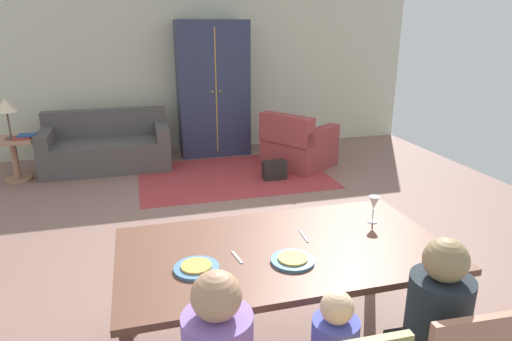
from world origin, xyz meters
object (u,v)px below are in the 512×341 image
at_px(book_lower, 22,138).
at_px(handbag, 274,170).
at_px(book_upper, 27,135).
at_px(side_table, 14,153).
at_px(plate_near_child, 293,260).
at_px(table_lamp, 6,107).
at_px(dining_table, 282,256).
at_px(plate_near_man, 196,268).
at_px(wine_glass, 374,204).
at_px(armoire, 213,89).
at_px(couch, 107,148).
at_px(armchair, 297,146).

xyz_separation_m(book_lower, handbag, (3.26, -0.85, -0.46)).
distance_m(book_upper, handbag, 3.36).
height_order(side_table, book_lower, book_lower).
distance_m(plate_near_child, side_table, 4.98).
height_order(side_table, table_lamp, table_lamp).
distance_m(dining_table, plate_near_man, 0.55).
relative_size(wine_glass, side_table, 0.32).
bearing_deg(book_upper, book_lower, -151.58).
bearing_deg(handbag, armoire, 109.95).
height_order(couch, armchair, same).
relative_size(plate_near_man, table_lamp, 0.46).
height_order(wine_glass, book_upper, wine_glass).
distance_m(wine_glass, table_lamp, 5.05).
height_order(dining_table, armoire, armoire).
bearing_deg(dining_table, plate_near_child, -90.00).
height_order(wine_glass, couch, wine_glass).
bearing_deg(armchair, dining_table, -111.84).
bearing_deg(handbag, side_table, 165.18).
bearing_deg(book_lower, book_upper, 28.42).
height_order(plate_near_man, couch, couch).
height_order(dining_table, side_table, dining_table).
relative_size(dining_table, wine_glass, 10.48).
distance_m(plate_near_child, armchair, 4.20).
bearing_deg(couch, armoire, 12.51).
height_order(table_lamp, book_lower, table_lamp).
distance_m(plate_near_man, plate_near_child, 0.54).
bearing_deg(couch, plate_near_child, -74.95).
bearing_deg(handbag, dining_table, -106.87).
bearing_deg(plate_near_man, handbag, 65.70).
distance_m(dining_table, table_lamp, 4.81).
bearing_deg(book_upper, plate_near_child, -62.86).
height_order(armoire, book_upper, armoire).
bearing_deg(plate_near_man, plate_near_child, -6.38).
relative_size(book_upper, handbag, 0.69).
bearing_deg(dining_table, armoire, 84.84).
distance_m(dining_table, couch, 4.60).
xyz_separation_m(wine_glass, book_upper, (-2.91, 3.96, -0.27)).
xyz_separation_m(wine_glass, armoire, (-0.27, 4.60, 0.16)).
distance_m(armoire, handbag, 1.87).
height_order(plate_near_man, table_lamp, table_lamp).
distance_m(dining_table, wine_glass, 0.75).
distance_m(armchair, book_lower, 3.79).
bearing_deg(book_upper, couch, 15.72).
height_order(armchair, book_lower, armchair).
relative_size(plate_near_child, handbag, 0.78).
relative_size(plate_near_man, side_table, 0.43).
height_order(plate_near_man, armchair, armchair).
relative_size(dining_table, handbag, 6.09).
height_order(table_lamp, book_upper, table_lamp).
bearing_deg(couch, armchair, -14.17).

